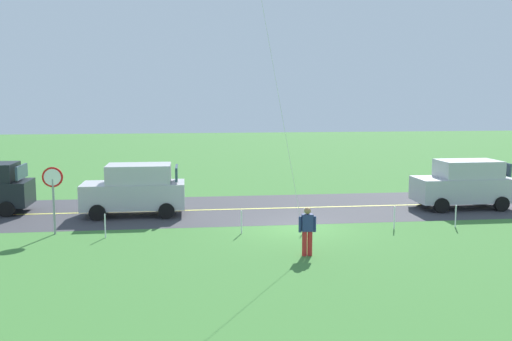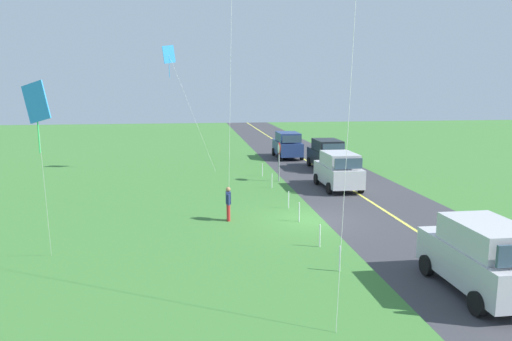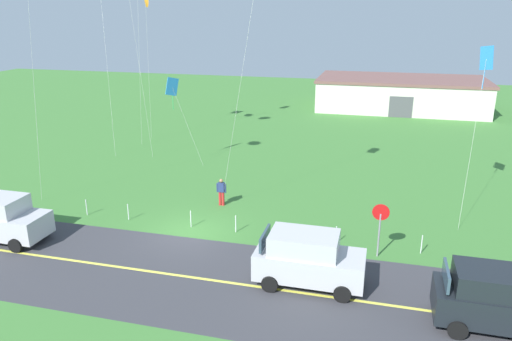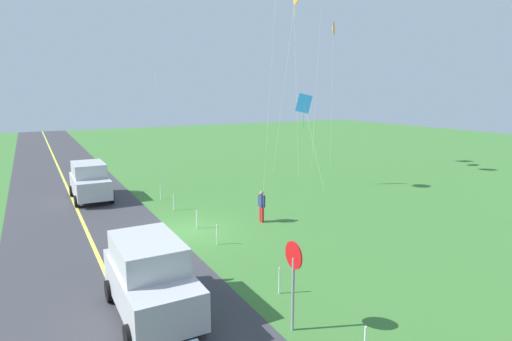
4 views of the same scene
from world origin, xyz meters
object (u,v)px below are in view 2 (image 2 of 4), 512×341
at_px(car_parked_east_far, 288,145).
at_px(kite_yellow_high, 170,57).
at_px(car_parked_east_near, 326,154).
at_px(kite_purple_back, 36,105).
at_px(car_suv_foreground, 338,170).
at_px(car_parked_west_near, 482,256).
at_px(stop_sign, 279,154).
at_px(person_adult_near, 228,203).

relative_size(car_parked_east_far, kite_yellow_high, 0.49).
xyz_separation_m(car_parked_east_near, kite_purple_back, (-18.57, 14.84, 4.44)).
distance_m(car_suv_foreground, kite_yellow_high, 14.42).
height_order(car_parked_east_near, car_parked_west_near, same).
height_order(kite_yellow_high, kite_purple_back, kite_yellow_high).
xyz_separation_m(car_suv_foreground, car_parked_east_near, (6.86, -1.23, 0.00)).
bearing_deg(stop_sign, car_suv_foreground, -130.93).
height_order(stop_sign, person_adult_near, stop_sign).
bearing_deg(kite_purple_back, car_parked_east_near, -38.63).
height_order(car_parked_east_near, stop_sign, stop_sign).
relative_size(person_adult_near, kite_yellow_high, 0.18).
bearing_deg(stop_sign, car_parked_east_near, -46.80).
bearing_deg(car_parked_west_near, kite_yellow_high, 23.85).
distance_m(car_parked_east_near, person_adult_near, 15.45).
relative_size(car_parked_east_near, car_parked_west_near, 1.00).
height_order(car_parked_east_near, kite_yellow_high, kite_yellow_high).
bearing_deg(person_adult_near, kite_yellow_high, -42.88).
bearing_deg(person_adult_near, car_parked_east_near, -88.33).
relative_size(car_suv_foreground, car_parked_west_near, 1.00).
bearing_deg(car_suv_foreground, car_parked_east_near, -10.14).
bearing_deg(car_suv_foreground, stop_sign, 49.07).
height_order(stop_sign, kite_yellow_high, kite_yellow_high).
relative_size(stop_sign, kite_purple_back, 0.40).
bearing_deg(kite_yellow_high, kite_purple_back, 169.78).
relative_size(car_parked_east_near, stop_sign, 1.72).
bearing_deg(kite_purple_back, person_adult_near, -48.86).
xyz_separation_m(car_parked_east_far, kite_purple_back, (-24.52, 13.08, 4.44)).
relative_size(stop_sign, kite_yellow_high, 0.28).
bearing_deg(car_parked_east_far, car_parked_west_near, -179.44).
bearing_deg(car_parked_west_near, car_parked_east_near, -3.88).
distance_m(car_suv_foreground, stop_sign, 4.23).
relative_size(car_parked_east_near, kite_purple_back, 0.69).
height_order(car_parked_east_far, person_adult_near, car_parked_east_far).
xyz_separation_m(car_parked_east_near, car_parked_east_far, (5.95, 1.76, 0.00)).
xyz_separation_m(car_parked_west_near, stop_sign, (17.75, 2.90, 0.65)).
bearing_deg(car_parked_east_far, car_suv_foreground, -177.63).
bearing_deg(car_parked_east_near, car_suv_foreground, 169.86).
xyz_separation_m(car_suv_foreground, car_parked_east_far, (12.81, 0.53, 0.00)).
relative_size(car_parked_east_far, person_adult_near, 2.75).
relative_size(car_suv_foreground, car_parked_east_far, 1.00).
height_order(car_parked_east_far, kite_purple_back, kite_purple_back).
relative_size(car_parked_west_near, kite_purple_back, 0.69).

